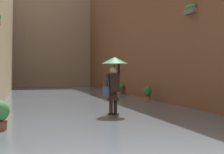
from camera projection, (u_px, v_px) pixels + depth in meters
The scene contains 7 objects.
ground_plane at pixel (74, 99), 17.95m from camera, with size 67.11×67.11×0.00m, color gray.
flood_water at pixel (74, 98), 17.95m from camera, with size 7.90×32.85×0.06m, color slate.
building_facade_left at pixel (151, 12), 19.01m from camera, with size 2.04×30.85×9.80m.
building_facade_far at pixel (52, 43), 31.73m from camera, with size 10.70×1.80×8.48m, color gray.
person_wading at pixel (114, 76), 10.84m from camera, with size 0.87×0.87×2.02m.
potted_plant_near_left at pixel (120, 88), 20.99m from camera, with size 0.56×0.56×0.73m.
potted_plant_far_left at pixel (148, 94), 15.54m from camera, with size 0.36×0.36×0.81m.
Camera 1 is at (2.59, 4.44, 1.46)m, focal length 53.21 mm.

